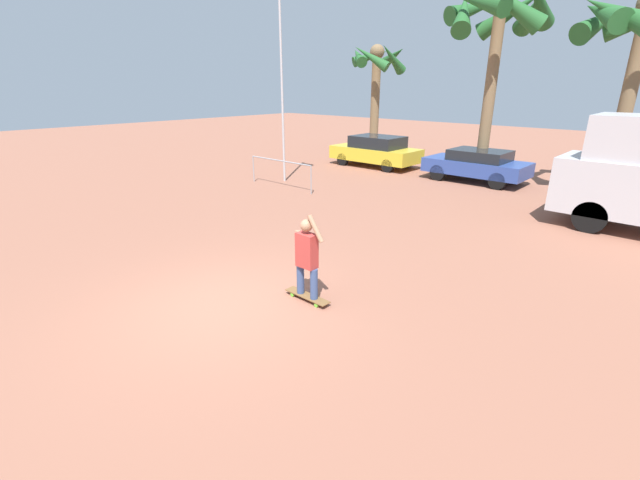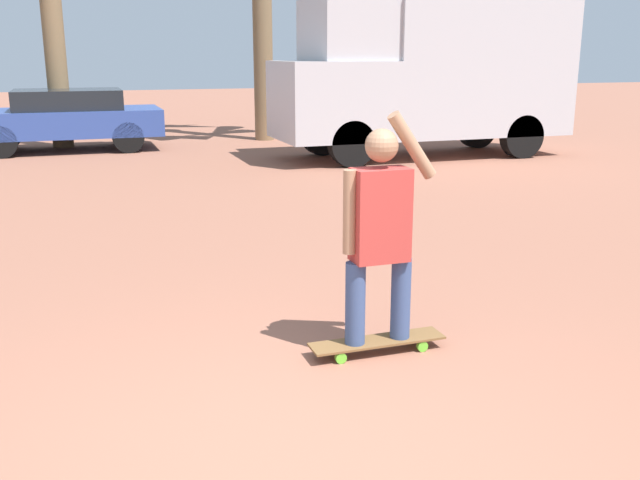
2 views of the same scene
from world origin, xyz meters
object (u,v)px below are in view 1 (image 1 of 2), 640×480
skateboard (307,296)px  palm_tree_center_background (500,17)px  parked_car_yellow (376,151)px  palm_tree_far_left (377,68)px  person_skateboarder (307,254)px  parked_car_blue (477,164)px  flagpole (282,67)px

skateboard → palm_tree_center_background: 14.45m
parked_car_yellow → palm_tree_far_left: palm_tree_far_left is taller
person_skateboarder → parked_car_yellow: (-7.20, 12.34, -0.17)m
palm_tree_far_left → person_skateboarder: bearing=-58.2°
skateboard → parked_car_yellow: 14.30m
person_skateboarder → parked_car_blue: 12.42m
skateboard → flagpole: flagpole is taller
skateboard → palm_tree_far_left: bearing=121.8°
skateboard → flagpole: size_ratio=0.12×
palm_tree_center_background → palm_tree_far_left: 8.33m
parked_car_blue → palm_tree_center_background: bearing=97.9°
person_skateboarder → parked_car_yellow: 14.28m
person_skateboarder → palm_tree_far_left: bearing=121.8°
parked_car_blue → parked_car_yellow: parked_car_yellow is taller
person_skateboarder → parked_car_yellow: size_ratio=0.37×
skateboard → parked_car_blue: size_ratio=0.24×
skateboard → palm_tree_center_background: size_ratio=0.13×
flagpole → skateboard: bearing=-41.1°
parked_car_blue → parked_car_yellow: bearing=179.0°
parked_car_blue → flagpole: (-5.89, -5.29, 3.74)m
skateboard → parked_car_yellow: bearing=120.3°
parked_car_blue → flagpole: bearing=-138.1°
skateboard → person_skateboarder: bearing=-180.0°
palm_tree_center_background → parked_car_blue: bearing=-82.1°
parked_car_yellow → parked_car_blue: bearing=-1.0°
person_skateboarder → parked_car_blue: person_skateboarder is taller
skateboard → palm_tree_center_background: (-2.16, 12.90, 6.14)m
parked_car_blue → parked_car_yellow: (-5.13, 0.09, 0.05)m
person_skateboarder → palm_tree_center_background: 14.10m
parked_car_blue → palm_tree_center_background: palm_tree_center_background is taller
person_skateboarder → palm_tree_far_left: palm_tree_far_left is taller
parked_car_blue → skateboard: bearing=-80.4°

